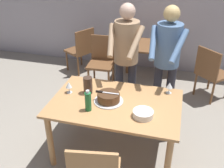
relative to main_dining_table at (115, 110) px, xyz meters
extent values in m
plane|color=gray|center=(0.00, 0.00, -0.64)|extent=(14.00, 14.00, 0.00)
cube|color=#ADA8B2|center=(0.00, 2.65, 0.71)|extent=(10.00, 0.12, 2.70)
cube|color=tan|center=(0.00, 0.00, 0.09)|extent=(1.49, 0.97, 0.03)
cylinder|color=tan|center=(-0.67, -0.41, -0.28)|extent=(0.07, 0.07, 0.72)
cylinder|color=tan|center=(0.67, -0.41, -0.28)|extent=(0.07, 0.07, 0.72)
cylinder|color=tan|center=(-0.67, 0.41, -0.28)|extent=(0.07, 0.07, 0.72)
cylinder|color=tan|center=(0.67, 0.41, -0.28)|extent=(0.07, 0.07, 0.72)
cylinder|color=silver|center=(-0.08, -0.01, 0.11)|extent=(0.34, 0.34, 0.01)
cylinder|color=brown|center=(-0.08, -0.01, 0.16)|extent=(0.26, 0.26, 0.09)
cylinder|color=#432A18|center=(-0.08, -0.01, 0.21)|extent=(0.25, 0.25, 0.01)
cube|color=silver|center=(-0.06, -0.01, 0.22)|extent=(0.20, 0.02, 0.00)
cube|color=black|center=(-0.19, -0.01, 0.22)|extent=(0.08, 0.03, 0.02)
cylinder|color=white|center=(0.35, -0.19, 0.11)|extent=(0.22, 0.22, 0.01)
cylinder|color=white|center=(0.35, -0.19, 0.12)|extent=(0.22, 0.22, 0.01)
cylinder|color=white|center=(0.35, -0.19, 0.13)|extent=(0.22, 0.22, 0.01)
cylinder|color=white|center=(0.35, -0.19, 0.14)|extent=(0.22, 0.22, 0.01)
cylinder|color=white|center=(0.35, -0.19, 0.15)|extent=(0.22, 0.22, 0.01)
cylinder|color=white|center=(0.35, -0.19, 0.16)|extent=(0.22, 0.22, 0.01)
cylinder|color=white|center=(0.35, -0.19, 0.17)|extent=(0.22, 0.22, 0.01)
cylinder|color=silver|center=(0.58, 0.37, 0.11)|extent=(0.07, 0.07, 0.00)
cylinder|color=silver|center=(0.58, 0.37, 0.15)|extent=(0.01, 0.01, 0.07)
cone|color=silver|center=(0.58, 0.37, 0.22)|extent=(0.08, 0.08, 0.07)
cylinder|color=silver|center=(-0.60, 0.06, 0.11)|extent=(0.07, 0.07, 0.00)
cylinder|color=silver|center=(-0.60, 0.06, 0.15)|extent=(0.01, 0.01, 0.07)
cone|color=silver|center=(-0.60, 0.06, 0.22)|extent=(0.08, 0.08, 0.07)
cylinder|color=#1E6B38|center=(-0.25, -0.23, 0.22)|extent=(0.07, 0.07, 0.22)
cylinder|color=silver|center=(-0.25, -0.23, 0.34)|extent=(0.04, 0.04, 0.03)
cylinder|color=black|center=(-0.37, 0.11, 0.12)|extent=(0.10, 0.10, 0.03)
cylinder|color=#3F2D23|center=(-0.37, 0.11, 0.23)|extent=(0.11, 0.11, 0.18)
cylinder|color=#2D2D38|center=(0.05, 0.70, -0.17)|extent=(0.11, 0.11, 0.95)
cylinder|color=#2D2D38|center=(-0.13, 0.71, -0.17)|extent=(0.11, 0.11, 0.95)
cylinder|color=#997A5B|center=(-0.04, 0.71, 0.58)|extent=(0.32, 0.32, 0.55)
sphere|color=tan|center=(-0.04, 0.71, 0.98)|extent=(0.20, 0.20, 0.20)
cylinder|color=#997A5B|center=(0.12, 0.52, 0.65)|extent=(0.16, 0.42, 0.34)
cylinder|color=#997A5B|center=(-0.20, 0.53, 0.65)|extent=(0.15, 0.42, 0.34)
cylinder|color=#2D2D38|center=(0.58, 0.72, -0.17)|extent=(0.11, 0.11, 0.95)
cylinder|color=#2D2D38|center=(0.40, 0.75, -0.17)|extent=(0.11, 0.11, 0.95)
cylinder|color=#4C6B93|center=(0.49, 0.74, 0.58)|extent=(0.32, 0.32, 0.55)
sphere|color=tan|center=(0.49, 0.74, 0.98)|extent=(0.20, 0.20, 0.20)
cylinder|color=#4C6B93|center=(0.62, 0.54, 0.65)|extent=(0.20, 0.41, 0.34)
cylinder|color=#4C6B93|center=(0.32, 0.57, 0.65)|extent=(0.10, 0.42, 0.34)
cube|color=brown|center=(0.10, 1.95, 0.08)|extent=(1.00, 0.70, 0.03)
cylinder|color=brown|center=(-0.32, 1.68, -0.29)|extent=(0.07, 0.07, 0.71)
cylinder|color=brown|center=(0.53, 1.68, -0.29)|extent=(0.07, 0.07, 0.71)
cylinder|color=brown|center=(-0.32, 2.23, -0.29)|extent=(0.07, 0.07, 0.71)
cylinder|color=brown|center=(0.53, 2.23, -0.29)|extent=(0.07, 0.07, 0.71)
cube|color=brown|center=(-1.29, 2.09, -0.21)|extent=(0.60, 0.60, 0.04)
cylinder|color=brown|center=(-1.53, 2.02, -0.44)|extent=(0.04, 0.04, 0.41)
cylinder|color=brown|center=(-1.35, 2.34, -0.44)|extent=(0.04, 0.04, 0.41)
cylinder|color=brown|center=(-1.22, 1.84, -0.44)|extent=(0.04, 0.04, 0.41)
cylinder|color=brown|center=(-1.04, 2.15, -0.44)|extent=(0.04, 0.04, 0.41)
cube|color=brown|center=(-1.11, 1.99, 0.03)|extent=(0.25, 0.40, 0.45)
cube|color=brown|center=(-0.67, 1.58, -0.21)|extent=(0.46, 0.46, 0.04)
cylinder|color=brown|center=(-0.48, 1.41, -0.44)|extent=(0.04, 0.04, 0.41)
cylinder|color=brown|center=(-0.85, 1.39, -0.44)|extent=(0.04, 0.04, 0.41)
cylinder|color=brown|center=(-0.50, 1.77, -0.44)|extent=(0.04, 0.04, 0.41)
cylinder|color=brown|center=(-0.86, 1.75, -0.44)|extent=(0.04, 0.04, 0.41)
cube|color=brown|center=(-0.68, 1.78, 0.03)|extent=(0.44, 0.05, 0.45)
cube|color=brown|center=(1.23, 1.72, -0.21)|extent=(0.62, 0.62, 0.04)
cylinder|color=brown|center=(1.22, 1.97, -0.44)|extent=(0.04, 0.04, 0.41)
cylinder|color=brown|center=(0.97, 1.71, -0.44)|extent=(0.04, 0.04, 0.41)
cylinder|color=brown|center=(1.24, 1.46, -0.44)|extent=(0.04, 0.04, 0.41)
cube|color=brown|center=(1.09, 1.57, 0.03)|extent=(0.34, 0.32, 0.45)
camera|label=1|loc=(0.63, -2.47, 1.78)|focal=42.38mm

